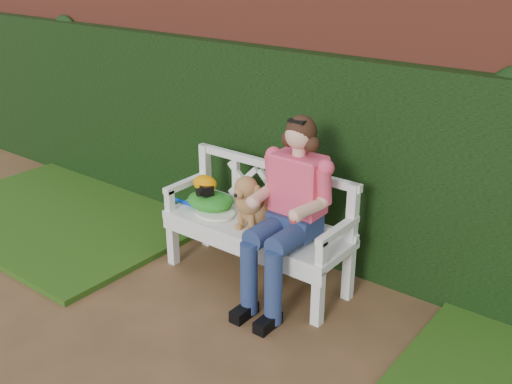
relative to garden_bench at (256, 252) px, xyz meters
The scene contains 11 objects.
ground 1.12m from the garden_bench, 77.45° to the right, with size 60.00×60.00×0.00m, color #4C3621.
brick_wall 1.22m from the garden_bench, 74.02° to the left, with size 10.00×0.30×2.20m, color brown.
ivy_hedge 0.90m from the garden_bench, 68.73° to the left, with size 10.00×0.18×1.70m, color #1B3612.
grass_left 2.18m from the garden_bench, behind, with size 2.60×2.00×0.05m, color #1A3C0B.
garden_bench is the anchor object (origin of this frame).
seated_woman 0.56m from the garden_bench, ahead, with size 0.57×0.76×1.36m, color #CA244E, non-canonical shape.
dog 0.45m from the garden_bench, 161.25° to the right, with size 0.29×0.39×0.43m, color #B9742C, non-canonical shape.
tennis_racket 0.48m from the garden_bench, behind, with size 0.66×0.28×0.03m, color white, non-canonical shape.
green_bag 0.57m from the garden_bench, behind, with size 0.40×0.31×0.14m, color #2E7A28, non-canonical shape.
camera_item 0.64m from the garden_bench, behind, with size 0.12×0.09×0.08m, color black.
baseball_glove 0.69m from the garden_bench, behind, with size 0.21×0.16×0.13m, color orange.
Camera 1 is at (2.27, -2.17, 2.48)m, focal length 42.00 mm.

